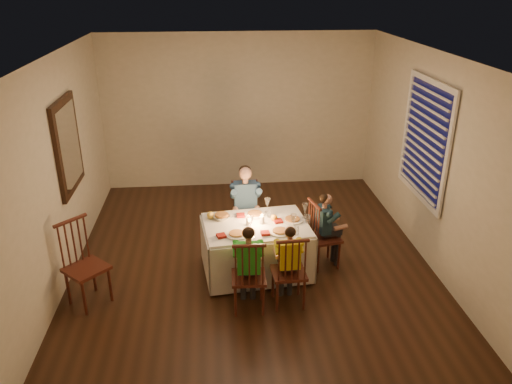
{
  "coord_description": "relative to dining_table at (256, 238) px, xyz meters",
  "views": [
    {
      "loc": [
        -0.46,
        -5.69,
        3.41
      ],
      "look_at": [
        0.08,
        0.15,
        0.85
      ],
      "focal_mm": 35.0,
      "sensor_mm": 36.0,
      "label": 1
    }
  ],
  "objects": [
    {
      "name": "wall_back",
      "position": [
        -0.03,
        2.88,
        0.83
      ],
      "size": [
        4.5,
        0.02,
        2.6
      ],
      "primitive_type": "cube",
      "color": "beige",
      "rests_on": "ground"
    },
    {
      "name": "chair_adult",
      "position": [
        -0.08,
        0.68,
        -0.47
      ],
      "size": [
        0.38,
        0.36,
        0.9
      ],
      "primitive_type": null,
      "rotation": [
        0.0,
        0.0,
        0.03
      ],
      "color": "#3B1910",
      "rests_on": "ground"
    },
    {
      "name": "ground",
      "position": [
        -0.03,
        0.38,
        -0.47
      ],
      "size": [
        5.0,
        5.0,
        0.0
      ],
      "primitive_type": "plane",
      "color": "black",
      "rests_on": "ground"
    },
    {
      "name": "setting_green",
      "position": [
        -0.25,
        -0.26,
        0.2
      ],
      "size": [
        0.29,
        0.29,
        0.02
      ],
      "primitive_type": "cylinder",
      "rotation": [
        0.0,
        0.0,
        0.11
      ],
      "color": "silver",
      "rests_on": "dining_table"
    },
    {
      "name": "child_green",
      "position": [
        -0.15,
        -0.74,
        -0.47
      ],
      "size": [
        0.34,
        0.31,
        1.02
      ],
      "primitive_type": null,
      "rotation": [
        0.0,
        0.0,
        3.11
      ],
      "color": "green",
      "rests_on": "ground"
    },
    {
      "name": "ceiling",
      "position": [
        -0.03,
        0.38,
        2.13
      ],
      "size": [
        5.0,
        5.0,
        0.0
      ],
      "primitive_type": "plane",
      "color": "white",
      "rests_on": "wall_back"
    },
    {
      "name": "adult",
      "position": [
        -0.08,
        0.68,
        -0.47
      ],
      "size": [
        0.41,
        0.38,
        1.15
      ],
      "primitive_type": null,
      "rotation": [
        0.0,
        0.0,
        0.03
      ],
      "color": "#31517B",
      "rests_on": "ground"
    },
    {
      "name": "child_yellow",
      "position": [
        0.3,
        -0.69,
        -0.47
      ],
      "size": [
        0.31,
        0.29,
        0.98
      ],
      "primitive_type": null,
      "rotation": [
        0.0,
        0.0,
        3.18
      ],
      "color": "gold",
      "rests_on": "ground"
    },
    {
      "name": "serving_bowl",
      "position": [
        -0.41,
        0.18,
        0.22
      ],
      "size": [
        0.26,
        0.26,
        0.05
      ],
      "primitive_type": "imported",
      "rotation": [
        0.0,
        0.0,
        0.3
      ],
      "color": "silver",
      "rests_on": "dining_table"
    },
    {
      "name": "candle_right",
      "position": [
        0.07,
        0.01,
        0.24
      ],
      "size": [
        0.06,
        0.06,
        0.1
      ],
      "primitive_type": "cylinder",
      "color": "white",
      "rests_on": "dining_table"
    },
    {
      "name": "setting_adult",
      "position": [
        0.01,
        0.25,
        0.2
      ],
      "size": [
        0.29,
        0.29,
        0.02
      ],
      "primitive_type": "cylinder",
      "rotation": [
        0.0,
        0.0,
        0.11
      ],
      "color": "silver",
      "rests_on": "dining_table"
    },
    {
      "name": "chair_near_right",
      "position": [
        0.3,
        -0.69,
        -0.47
      ],
      "size": [
        0.38,
        0.37,
        0.9
      ],
      "primitive_type": null,
      "rotation": [
        0.0,
        0.0,
        3.18
      ],
      "color": "#3B1910",
      "rests_on": "ground"
    },
    {
      "name": "chair_near_left",
      "position": [
        -0.15,
        -0.74,
        -0.47
      ],
      "size": [
        0.38,
        0.36,
        0.9
      ],
      "primitive_type": null,
      "rotation": [
        0.0,
        0.0,
        3.11
      ],
      "color": "#3B1910",
      "rests_on": "ground"
    },
    {
      "name": "chair_extra",
      "position": [
        -1.92,
        -0.47,
        -0.47
      ],
      "size": [
        0.57,
        0.57,
        1.0
      ],
      "primitive_type": null,
      "rotation": [
        0.0,
        0.0,
        0.79
      ],
      "color": "#3B1910",
      "rests_on": "ground"
    },
    {
      "name": "candle_left",
      "position": [
        -0.09,
        -0.01,
        0.24
      ],
      "size": [
        0.06,
        0.06,
        0.1
      ],
      "primitive_type": "cylinder",
      "color": "white",
      "rests_on": "dining_table"
    },
    {
      "name": "window_blinds",
      "position": [
        2.17,
        0.48,
        1.03
      ],
      "size": [
        0.07,
        1.34,
        1.54
      ],
      "color": "#0D0E35",
      "rests_on": "wall_right"
    },
    {
      "name": "wall_mirror",
      "position": [
        -2.25,
        0.68,
        1.03
      ],
      "size": [
        0.06,
        0.95,
        1.15
      ],
      "color": "black",
      "rests_on": "wall_left"
    },
    {
      "name": "orange_fruit",
      "position": [
        0.23,
        0.07,
        0.23
      ],
      "size": [
        0.08,
        0.08,
        0.08
      ],
      "primitive_type": "sphere",
      "color": "#FFA215",
      "rests_on": "dining_table"
    },
    {
      "name": "chair_end",
      "position": [
        0.87,
        0.07,
        -0.47
      ],
      "size": [
        0.42,
        0.44,
        0.9
      ],
      "primitive_type": null,
      "rotation": [
        0.0,
        0.0,
        1.79
      ],
      "color": "#3B1910",
      "rests_on": "ground"
    },
    {
      "name": "wall_left",
      "position": [
        -2.28,
        0.38,
        0.83
      ],
      "size": [
        0.02,
        5.0,
        2.6
      ],
      "primitive_type": "cube",
      "color": "beige",
      "rests_on": "ground"
    },
    {
      "name": "dining_table",
      "position": [
        0.0,
        0.0,
        0.0
      ],
      "size": [
        1.37,
        1.06,
        0.63
      ],
      "rotation": [
        0.0,
        0.0,
        0.11
      ],
      "color": "silver",
      "rests_on": "ground"
    },
    {
      "name": "setting_teal",
      "position": [
        0.45,
        0.05,
        0.2
      ],
      "size": [
        0.29,
        0.29,
        0.02
      ],
      "primitive_type": "cylinder",
      "rotation": [
        0.0,
        0.0,
        0.11
      ],
      "color": "silver",
      "rests_on": "dining_table"
    },
    {
      "name": "squash",
      "position": [
        -0.54,
        0.2,
        0.23
      ],
      "size": [
        0.09,
        0.09,
        0.09
      ],
      "primitive_type": "sphere",
      "color": "yellow",
      "rests_on": "dining_table"
    },
    {
      "name": "wall_right",
      "position": [
        2.22,
        0.38,
        0.83
      ],
      "size": [
        0.02,
        5.0,
        2.6
      ],
      "primitive_type": "cube",
      "color": "beige",
      "rests_on": "ground"
    },
    {
      "name": "setting_yellow",
      "position": [
        0.26,
        -0.24,
        0.2
      ],
      "size": [
        0.29,
        0.29,
        0.02
      ],
      "primitive_type": "cylinder",
      "rotation": [
        0.0,
        0.0,
        0.11
      ],
      "color": "silver",
      "rests_on": "dining_table"
    },
    {
      "name": "child_teal",
      "position": [
        0.87,
        0.07,
        -0.47
      ],
      "size": [
        0.34,
        0.36,
        0.99
      ],
      "primitive_type": null,
      "rotation": [
        0.0,
        0.0,
        1.79
      ],
      "color": "#19313F",
      "rests_on": "ground"
    }
  ]
}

